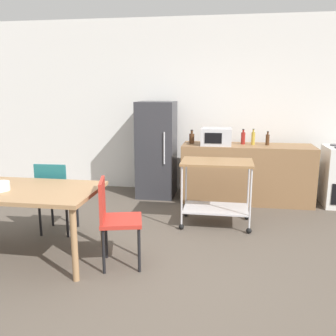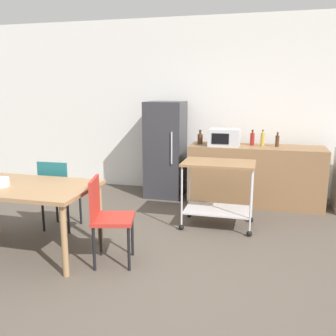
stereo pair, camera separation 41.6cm
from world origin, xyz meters
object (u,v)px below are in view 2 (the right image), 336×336
bottle_hot_sauce (262,139)px  bottle_wine (200,138)px  kitchen_cart (218,183)px  dining_table (23,192)px  bottle_soda (277,141)px  fruit_bowl (0,182)px  chair_teal (58,190)px  refrigerator (166,149)px  chair_red (107,214)px  microwave (224,137)px  bottle_sesame_oil (252,139)px

bottle_hot_sauce → bottle_wine: bearing=-179.9°
kitchen_cart → dining_table: bearing=-146.2°
bottle_soda → fruit_bowl: (-2.85, -2.53, -0.19)m
chair_teal → refrigerator: bearing=-118.4°
chair_teal → bottle_soda: bearing=-148.5°
dining_table → chair_red: 0.98m
fruit_bowl → bottle_wine: bearing=56.5°
chair_red → bottle_wine: bearing=-26.0°
microwave → fruit_bowl: 3.18m
dining_table → bottle_wine: size_ratio=6.97×
dining_table → bottle_wine: 2.87m
dining_table → fruit_bowl: (-0.20, -0.10, 0.12)m
chair_teal → bottle_wine: (1.48, 1.77, 0.47)m
chair_red → refrigerator: size_ratio=0.57×
bottle_wine → bottle_hot_sauce: (0.95, 0.00, 0.02)m
chair_teal → bottle_sesame_oil: 2.94m
chair_teal → bottle_hot_sauce: bottle_hot_sauce is taller
bottle_wine → bottle_hot_sauce: bottle_hot_sauce is taller
refrigerator → kitchen_cart: refrigerator is taller
bottle_soda → kitchen_cart: bearing=-122.3°
dining_table → bottle_sesame_oil: bottle_sesame_oil is taller
kitchen_cart → fruit_bowl: kitchen_cart is taller
dining_table → kitchen_cart: 2.31m
refrigerator → bottle_soda: 1.76m
chair_teal → refrigerator: refrigerator is taller
bottle_sesame_oil → dining_table: bearing=-132.7°
microwave → bottle_hot_sauce: (0.56, 0.14, -0.03)m
kitchen_cart → bottle_soda: 1.43m
dining_table → chair_red: bearing=-1.6°
bottle_wine → fruit_bowl: 3.05m
dining_table → bottle_sesame_oil: bearing=47.3°
microwave → bottle_soda: 0.79m
microwave → bottle_sesame_oil: (0.41, 0.17, -0.03)m
bottle_hot_sauce → bottle_soda: bearing=-0.9°
bottle_hot_sauce → bottle_soda: (0.22, -0.00, -0.02)m
dining_table → chair_teal: 0.69m
chair_red → fruit_bowl: chair_red is taller
refrigerator → bottle_sesame_oil: refrigerator is taller
dining_table → microwave: bearing=50.9°
bottle_soda → fruit_bowl: 3.81m
bottle_hot_sauce → chair_red: bearing=-120.8°
chair_red → microwave: bearing=-35.4°
refrigerator → microwave: refrigerator is taller
dining_table → kitchen_cart: bearing=33.8°
bottle_sesame_oil → bottle_hot_sauce: (0.15, -0.03, 0.00)m
dining_table → bottle_sesame_oil: (2.28, 2.47, 0.33)m
chair_teal → bottle_wine: size_ratio=4.13×
chair_teal → chair_red: (0.96, -0.70, 0.00)m
microwave → fruit_bowl: microwave is taller
refrigerator → bottle_wine: bearing=-6.0°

